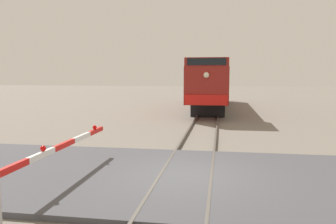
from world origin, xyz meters
name	(u,v)px	position (x,y,z in m)	size (l,w,h in m)	color
ground_plane	(186,180)	(0.00, 0.00, 0.00)	(160.00, 160.00, 0.00)	slate
rail_track_left	(161,176)	(-0.72, 0.00, 0.07)	(0.08, 80.00, 0.15)	#59544C
rail_track_right	(211,179)	(0.72, 0.00, 0.07)	(0.08, 80.00, 0.15)	#59544C
road_surface	(186,178)	(0.00, 0.00, 0.07)	(36.00, 6.27, 0.14)	#47474C
locomotive	(211,84)	(0.00, 20.52, 2.13)	(2.82, 18.18, 4.03)	black
crossing_gate	(16,178)	(-3.25, -2.90, 0.80)	(0.36, 6.54, 1.26)	silver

